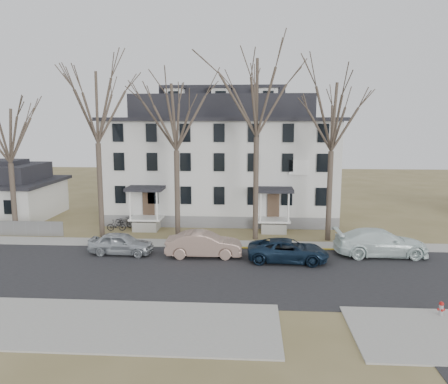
# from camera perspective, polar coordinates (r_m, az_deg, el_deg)

# --- Properties ---
(ground) EXTENTS (120.00, 120.00, 0.00)m
(ground) POSITION_cam_1_polar(r_m,az_deg,el_deg) (24.52, 1.87, -12.19)
(ground) COLOR olive
(ground) RESTS_ON ground
(main_road) EXTENTS (120.00, 10.00, 0.04)m
(main_road) POSITION_cam_1_polar(r_m,az_deg,el_deg) (26.39, 2.01, -10.60)
(main_road) COLOR #27272A
(main_road) RESTS_ON ground
(far_sidewalk) EXTENTS (120.00, 2.00, 0.08)m
(far_sidewalk) POSITION_cam_1_polar(r_m,az_deg,el_deg) (32.10, 2.32, -6.95)
(far_sidewalk) COLOR #A09F97
(far_sidewalk) RESTS_ON ground
(near_sidewalk_left) EXTENTS (20.00, 5.00, 0.08)m
(near_sidewalk_left) POSITION_cam_1_polar(r_m,az_deg,el_deg) (21.75, -21.05, -15.76)
(near_sidewalk_left) COLOR #A09F97
(near_sidewalk_left) RESTS_ON ground
(yellow_curb) EXTENTS (14.00, 0.25, 0.06)m
(yellow_curb) POSITION_cam_1_polar(r_m,az_deg,el_deg) (31.53, 11.48, -7.44)
(yellow_curb) COLOR gold
(yellow_curb) RESTS_ON ground
(boarding_house) EXTENTS (20.80, 12.36, 12.05)m
(boarding_house) POSITION_cam_1_polar(r_m,az_deg,el_deg) (41.01, -0.10, 4.27)
(boarding_house) COLOR slate
(boarding_house) RESTS_ON ground
(small_house) EXTENTS (8.70, 8.70, 5.00)m
(small_house) POSITION_cam_1_polar(r_m,az_deg,el_deg) (45.44, -26.34, -0.18)
(small_house) COLOR silver
(small_house) RESTS_ON ground
(tree_far_left) EXTENTS (8.40, 8.40, 13.72)m
(tree_far_left) POSITION_cam_1_polar(r_m,az_deg,el_deg) (34.66, -16.35, 11.19)
(tree_far_left) COLOR #473B31
(tree_far_left) RESTS_ON ground
(tree_mid_left) EXTENTS (7.80, 7.80, 12.74)m
(tree_mid_left) POSITION_cam_1_polar(r_m,az_deg,el_deg) (33.10, -6.32, 10.33)
(tree_mid_left) COLOR #473B31
(tree_mid_left) RESTS_ON ground
(tree_center) EXTENTS (9.00, 9.00, 14.70)m
(tree_center) POSITION_cam_1_polar(r_m,az_deg,el_deg) (32.67, 4.33, 12.97)
(tree_center) COLOR #473B31
(tree_center) RESTS_ON ground
(tree_mid_right) EXTENTS (7.80, 7.80, 12.74)m
(tree_mid_right) POSITION_cam_1_polar(r_m,az_deg,el_deg) (33.13, 14.00, 10.11)
(tree_mid_right) COLOR #473B31
(tree_mid_right) RESTS_ON ground
(tree_bungalow) EXTENTS (6.60, 6.60, 10.78)m
(tree_bungalow) POSITION_cam_1_polar(r_m,az_deg,el_deg) (37.58, -26.36, 7.04)
(tree_bungalow) COLOR #473B31
(tree_bungalow) RESTS_ON ground
(car_silver) EXTENTS (4.43, 1.97, 1.48)m
(car_silver) POSITION_cam_1_polar(r_m,az_deg,el_deg) (30.53, -13.29, -6.61)
(car_silver) COLOR #ACB2B8
(car_silver) RESTS_ON ground
(car_tan) EXTENTS (5.10, 1.93, 1.66)m
(car_tan) POSITION_cam_1_polar(r_m,az_deg,el_deg) (29.22, -2.64, -6.90)
(car_tan) COLOR gray
(car_tan) RESTS_ON ground
(car_navy) EXTENTS (5.28, 2.67, 1.43)m
(car_navy) POSITION_cam_1_polar(r_m,az_deg,el_deg) (28.54, 8.35, -7.64)
(car_navy) COLOR #122236
(car_navy) RESTS_ON ground
(car_white) EXTENTS (6.20, 2.69, 1.78)m
(car_white) POSITION_cam_1_polar(r_m,az_deg,el_deg) (31.20, 19.77, -6.30)
(car_white) COLOR white
(car_white) RESTS_ON ground
(bicycle_left) EXTENTS (1.98, 1.36, 0.98)m
(bicycle_left) POSITION_cam_1_polar(r_m,az_deg,el_deg) (38.04, -12.95, -3.83)
(bicycle_left) COLOR black
(bicycle_left) RESTS_ON ground
(bicycle_right) EXTENTS (1.58, 0.58, 0.93)m
(bicycle_right) POSITION_cam_1_polar(r_m,az_deg,el_deg) (36.93, -13.88, -4.30)
(bicycle_right) COLOR black
(bicycle_right) RESTS_ON ground
(fire_hydrant) EXTENTS (0.31, 0.29, 0.75)m
(fire_hydrant) POSITION_cam_1_polar(r_m,az_deg,el_deg) (23.16, 26.49, -13.54)
(fire_hydrant) COLOR #B7B7BA
(fire_hydrant) RESTS_ON ground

